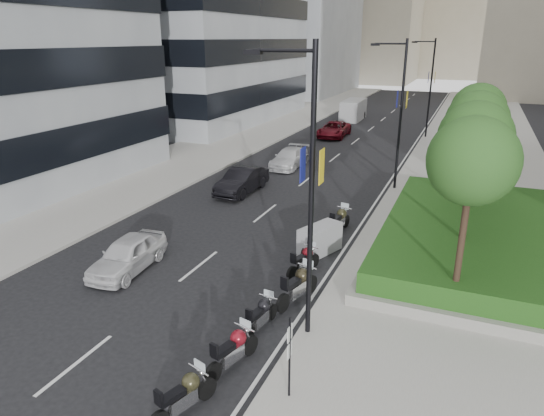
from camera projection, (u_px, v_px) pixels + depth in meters
The scene contains 28 objects.
ground at pixel (176, 322), 16.26m from camera, with size 160.00×160.00×0.00m, color black.
sidewalk_right at pixel (478, 155), 39.09m from camera, with size 10.00×100.00×0.15m, color #9E9B93.
sidewalk_left at pixel (243, 136), 46.70m from camera, with size 8.00×100.00×0.15m, color #9E9B93.
lane_edge at pixel (410, 150), 41.04m from camera, with size 0.12×100.00×0.01m, color silver.
lane_centre at pixel (350, 145), 42.92m from camera, with size 0.12×100.00×0.01m, color silver.
building_grey_far at pixel (281, 0), 80.93m from camera, with size 22.00×26.00×30.00m, color gray.
planter at pixel (497, 247), 21.22m from camera, with size 10.00×14.00×0.40m, color gray.
hedge at pixel (499, 235), 21.02m from camera, with size 9.40×13.40×0.80m, color #184112.
tree_0 at pixel (473, 162), 14.86m from camera, with size 2.80×2.80×6.30m.
tree_1 at pixel (475, 138), 18.34m from camera, with size 2.80×2.80×6.30m.
tree_2 at pixel (477, 122), 21.82m from camera, with size 2.80×2.80×6.30m.
tree_3 at pixel (478, 111), 25.30m from camera, with size 2.80×2.80×6.30m.
lamp_post_0 at pixel (306, 183), 13.94m from camera, with size 2.34×0.45×9.00m.
lamp_post_1 at pixel (399, 108), 28.74m from camera, with size 2.34×0.45×9.00m.
lamp_post_2 at pixel (429, 83), 44.42m from camera, with size 2.34×0.45×9.00m.
parking_sign at pixel (290, 353), 12.29m from camera, with size 0.06×0.32×2.50m.
motorcycle_0 at pixel (184, 395), 12.11m from camera, with size 0.91×2.10×1.08m.
motorcycle_1 at pixel (233, 350), 13.86m from camera, with size 0.84×2.18×1.10m.
motorcycle_2 at pixel (261, 315), 15.69m from camera, with size 0.67×2.02×1.01m.
motorcycle_3 at pixel (298, 285), 17.35m from camera, with size 0.94×2.38×1.21m.
motorcycle_4 at pixel (304, 261), 19.48m from camera, with size 0.86×2.03×1.04m.
motorcycle_5 at pixel (320, 240), 21.25m from camera, with size 1.59×2.31×1.30m.
motorcycle_6 at pixel (339, 220), 23.62m from camera, with size 0.76×2.26×1.13m.
car_a at pixel (128, 254), 19.69m from camera, with size 1.66×4.12×1.40m, color silver.
car_b at pixel (242, 181), 29.65m from camera, with size 1.61×4.61×1.52m, color black.
car_c at pixel (289, 158), 35.59m from camera, with size 1.88×4.63×1.35m, color silver.
car_d at pixel (334, 129), 46.41m from camera, with size 2.40×5.21×1.45m, color maroon.
delivery_van at pixel (353, 111), 55.87m from camera, with size 2.15×5.41×2.26m.
Camera 1 is at (8.37, -11.74, 9.02)m, focal length 32.00 mm.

